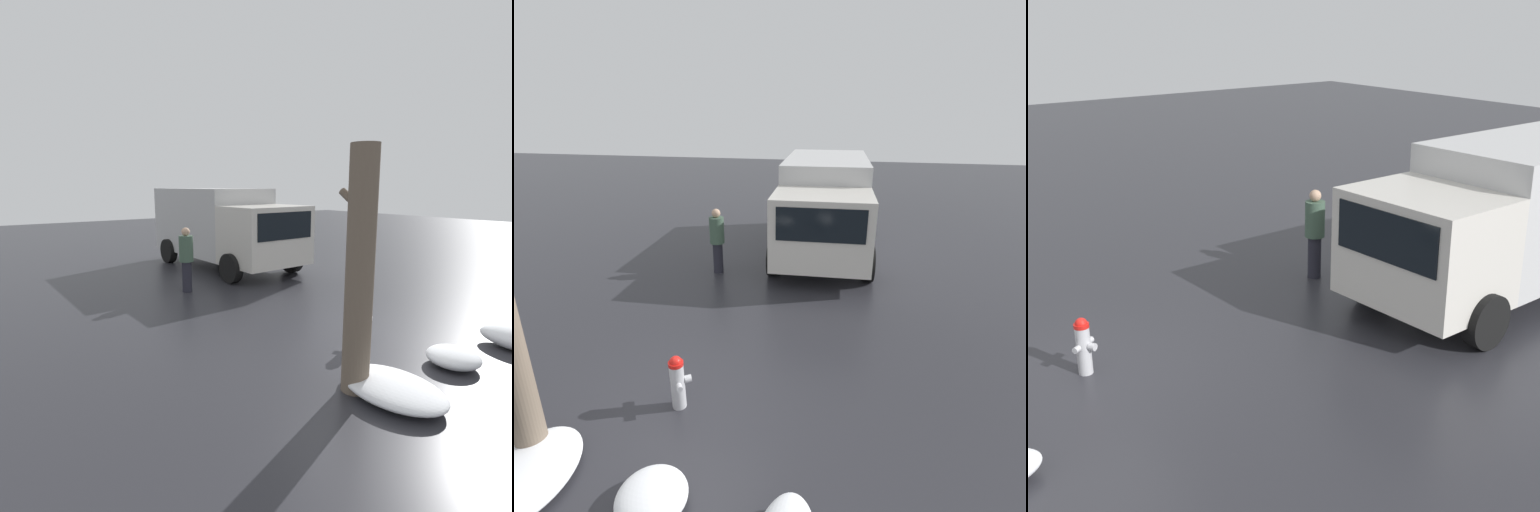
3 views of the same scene
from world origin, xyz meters
The scene contains 4 objects.
ground_plane centered at (0.00, 0.00, 0.00)m, with size 60.00×60.00×0.00m, color #28282D.
fire_hydrant centered at (0.00, 0.00, 0.45)m, with size 0.40×0.35×0.88m.
delivery_truck centered at (7.58, -1.62, 1.52)m, with size 6.40×2.93×2.78m.
pedestrian centered at (5.14, 1.04, 0.97)m, with size 0.39×0.39×1.78m.
Camera 3 is at (-3.19, -9.18, 5.11)m, focal length 50.00 mm.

